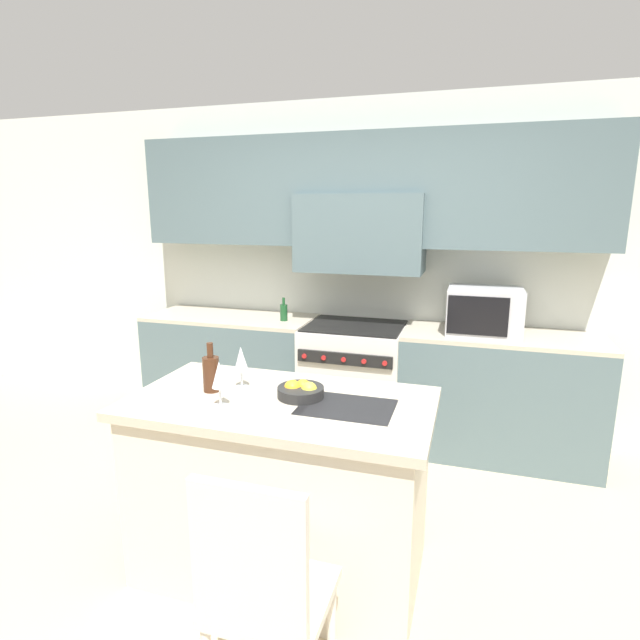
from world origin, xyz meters
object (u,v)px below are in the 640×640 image
at_px(microwave, 484,311).
at_px(island_chair, 262,590).
at_px(range_stove, 354,381).
at_px(wine_bottle, 211,373).
at_px(oil_bottle_on_counter, 284,312).
at_px(wine_glass_far, 241,360).
at_px(fruit_bowl, 301,391).
at_px(wine_glass_near, 219,376).

bearing_deg(microwave, island_chair, -106.57).
height_order(range_stove, wine_bottle, wine_bottle).
relative_size(microwave, oil_bottle_on_counter, 2.73).
xyz_separation_m(wine_bottle, wine_glass_far, (0.12, 0.09, 0.05)).
relative_size(wine_glass_far, fruit_bowl, 0.95).
height_order(wine_bottle, fruit_bowl, wine_bottle).
bearing_deg(wine_glass_far, wine_glass_near, -86.55).
bearing_deg(microwave, range_stove, -178.89).
height_order(island_chair, wine_glass_far, wine_glass_far).
bearing_deg(fruit_bowl, wine_glass_near, -144.60).
distance_m(fruit_bowl, oil_bottle_on_counter, 1.70).
relative_size(range_stove, microwave, 1.79).
bearing_deg(wine_bottle, oil_bottle_on_counter, 98.21).
distance_m(microwave, island_chair, 2.59).
bearing_deg(microwave, fruit_bowl, -118.67).
bearing_deg(island_chair, wine_glass_near, 127.62).
height_order(island_chair, wine_bottle, wine_bottle).
relative_size(island_chair, wine_bottle, 4.01).
distance_m(range_stove, microwave, 1.16).
bearing_deg(range_stove, fruit_bowl, -86.55).
height_order(wine_glass_far, fruit_bowl, wine_glass_far).
distance_m(wine_bottle, wine_glass_near, 0.23).
xyz_separation_m(microwave, wine_glass_far, (-1.20, -1.55, -0.02)).
bearing_deg(fruit_bowl, microwave, 61.33).
height_order(microwave, oil_bottle_on_counter, microwave).
xyz_separation_m(range_stove, microwave, (0.96, 0.02, 0.64)).
relative_size(island_chair, oil_bottle_on_counter, 5.27).
xyz_separation_m(wine_bottle, wine_glass_near, (0.14, -0.17, 0.05)).
distance_m(island_chair, wine_glass_far, 1.12).
distance_m(microwave, fruit_bowl, 1.82).
relative_size(microwave, island_chair, 0.52).
relative_size(range_stove, wine_glass_near, 4.31).
bearing_deg(microwave, wine_bottle, -128.88).
xyz_separation_m(island_chair, fruit_bowl, (-0.15, 0.83, 0.41)).
xyz_separation_m(wine_bottle, oil_bottle_on_counter, (-0.23, 1.61, -0.02)).
distance_m(wine_bottle, oil_bottle_on_counter, 1.63).
relative_size(wine_bottle, fruit_bowl, 1.10).
relative_size(wine_bottle, oil_bottle_on_counter, 1.32).
xyz_separation_m(range_stove, island_chair, (0.24, -2.40, 0.09)).
distance_m(wine_glass_near, oil_bottle_on_counter, 1.82).
xyz_separation_m(fruit_bowl, oil_bottle_on_counter, (-0.69, 1.55, 0.05)).
relative_size(wine_glass_near, oil_bottle_on_counter, 1.14).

